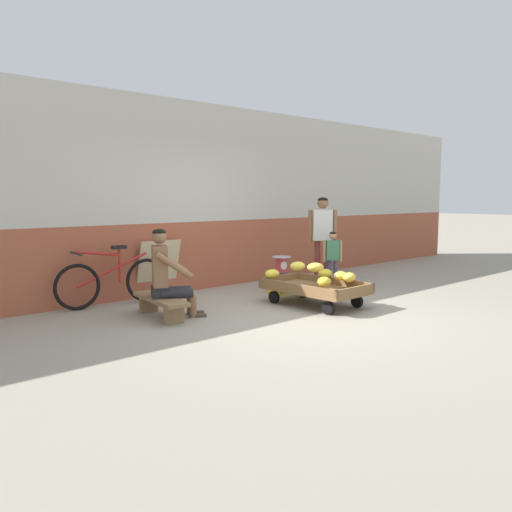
{
  "coord_description": "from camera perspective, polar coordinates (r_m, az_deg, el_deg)",
  "views": [
    {
      "loc": [
        -4.83,
        -4.43,
        1.55
      ],
      "look_at": [
        -0.18,
        0.72,
        0.75
      ],
      "focal_mm": 36.53,
      "sensor_mm": 36.0,
      "label": 1
    }
  ],
  "objects": [
    {
      "name": "banana_pile",
      "position": [
        7.4,
        6.74,
        -1.92
      ],
      "size": [
        0.86,
        1.2,
        0.26
      ],
      "color": "yellow",
      "rests_on": "banana_cart"
    },
    {
      "name": "shopping_bag",
      "position": [
        8.38,
        5.77,
        -3.28
      ],
      "size": [
        0.18,
        0.12,
        0.24
      ],
      "primitive_type": "cube",
      "color": "green",
      "rests_on": "ground"
    },
    {
      "name": "customer_child",
      "position": [
        8.64,
        8.38,
        0.19
      ],
      "size": [
        0.24,
        0.23,
        0.97
      ],
      "color": "#38425B",
      "rests_on": "ground"
    },
    {
      "name": "plastic_crate",
      "position": [
        8.38,
        2.79,
        -3.05
      ],
      "size": [
        0.36,
        0.28,
        0.3
      ],
      "color": "gold",
      "rests_on": "ground"
    },
    {
      "name": "back_wall",
      "position": [
        8.62,
        -8.06,
        6.39
      ],
      "size": [
        16.0,
        0.3,
        3.06
      ],
      "color": "#A35138",
      "rests_on": "ground"
    },
    {
      "name": "vendor_seated",
      "position": [
        6.72,
        -9.73,
        -1.92
      ],
      "size": [
        0.74,
        0.64,
        1.14
      ],
      "color": "brown",
      "rests_on": "ground"
    },
    {
      "name": "customer_adult",
      "position": [
        8.93,
        7.29,
        2.68
      ],
      "size": [
        0.37,
        0.37,
        1.53
      ],
      "color": "brown",
      "rests_on": "ground"
    },
    {
      "name": "weighing_scale",
      "position": [
        8.33,
        2.81,
        -1.0
      ],
      "size": [
        0.3,
        0.3,
        0.29
      ],
      "color": "#28282D",
      "rests_on": "plastic_crate"
    },
    {
      "name": "bicycle_near_left",
      "position": [
        7.65,
        -15.39,
        -2.67
      ],
      "size": [
        1.66,
        0.48,
        0.86
      ],
      "color": "black",
      "rests_on": "ground"
    },
    {
      "name": "banana_cart",
      "position": [
        7.45,
        6.45,
        -3.59
      ],
      "size": [
        0.86,
        1.45,
        0.36
      ],
      "color": "brown",
      "rests_on": "ground"
    },
    {
      "name": "sign_board",
      "position": [
        8.21,
        -10.66,
        -1.33
      ],
      "size": [
        0.7,
        0.25,
        0.88
      ],
      "color": "#C6B289",
      "rests_on": "ground"
    },
    {
      "name": "ground_plane",
      "position": [
        6.73,
        5.27,
        -6.76
      ],
      "size": [
        80.0,
        80.0,
        0.0
      ],
      "primitive_type": "plane",
      "color": "gray"
    },
    {
      "name": "low_bench",
      "position": [
        6.78,
        -10.41,
        -5.03
      ],
      "size": [
        0.44,
        1.13,
        0.27
      ],
      "color": "olive",
      "rests_on": "ground"
    }
  ]
}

